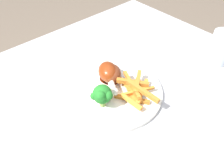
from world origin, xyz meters
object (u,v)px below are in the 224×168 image
object	(u,v)px
carrot_fries_pile	(135,90)
chicken_drumstick_near	(111,75)
dining_table	(103,120)
fork	(158,33)
dinner_plate	(112,91)
broccoli_floret_front	(102,95)
chicken_drumstick_far	(108,73)
water_glass	(220,48)

from	to	relation	value
carrot_fries_pile	chicken_drumstick_near	size ratio (longest dim) A/B	1.31
dining_table	fork	xyz separation A→B (m)	(0.37, 0.11, 0.11)
dinner_plate	fork	bearing A→B (deg)	18.45
broccoli_floret_front	chicken_drumstick_far	bearing A→B (deg)	40.61
dining_table	broccoli_floret_front	world-z (taller)	broccoli_floret_front
dinner_plate	broccoli_floret_front	world-z (taller)	broccoli_floret_front
carrot_fries_pile	chicken_drumstick_far	world-z (taller)	chicken_drumstick_far
chicken_drumstick_near	water_glass	xyz separation A→B (m)	(0.33, -0.15, 0.02)
broccoli_floret_front	chicken_drumstick_near	world-z (taller)	broccoli_floret_front
chicken_drumstick_far	fork	bearing A→B (deg)	13.42
dining_table	dinner_plate	size ratio (longest dim) A/B	3.72
chicken_drumstick_near	fork	world-z (taller)	chicken_drumstick_near
dinner_plate	chicken_drumstick_near	world-z (taller)	chicken_drumstick_near
carrot_fries_pile	chicken_drumstick_near	xyz separation A→B (m)	(-0.01, 0.08, 0.01)
dinner_plate	chicken_drumstick_far	xyz separation A→B (m)	(0.02, 0.04, 0.03)
chicken_drumstick_far	carrot_fries_pile	bearing A→B (deg)	-81.03
chicken_drumstick_near	fork	xyz separation A→B (m)	(0.32, 0.08, -0.03)
broccoli_floret_front	chicken_drumstick_near	distance (m)	0.10
carrot_fries_pile	chicken_drumstick_near	world-z (taller)	chicken_drumstick_near
carrot_fries_pile	fork	xyz separation A→B (m)	(0.31, 0.17, -0.03)
broccoli_floret_front	fork	bearing A→B (deg)	19.82
carrot_fries_pile	chicken_drumstick_near	bearing A→B (deg)	98.08
broccoli_floret_front	chicken_drumstick_far	world-z (taller)	broccoli_floret_front
dining_table	water_glass	distance (m)	0.43
dining_table	chicken_drumstick_near	bearing A→B (deg)	23.13
broccoli_floret_front	water_glass	xyz separation A→B (m)	(0.41, -0.09, -0.00)
dinner_plate	chicken_drumstick_far	distance (m)	0.05
chicken_drumstick_near	fork	distance (m)	0.33
dining_table	chicken_drumstick_near	world-z (taller)	chicken_drumstick_near
fork	broccoli_floret_front	bearing A→B (deg)	75.54
carrot_fries_pile	broccoli_floret_front	bearing A→B (deg)	165.89
chicken_drumstick_far	water_glass	size ratio (longest dim) A/B	1.17
carrot_fries_pile	chicken_drumstick_far	bearing A→B (deg)	98.97
fork	water_glass	distance (m)	0.24
chicken_drumstick_far	fork	size ratio (longest dim) A/B	0.67
chicken_drumstick_near	water_glass	world-z (taller)	water_glass
dinner_plate	fork	xyz separation A→B (m)	(0.34, 0.11, -0.00)
carrot_fries_pile	fork	size ratio (longest dim) A/B	0.77
broccoli_floret_front	fork	xyz separation A→B (m)	(0.40, 0.14, -0.05)
carrot_fries_pile	water_glass	xyz separation A→B (m)	(0.31, -0.07, 0.03)
chicken_drumstick_far	water_glass	bearing A→B (deg)	-25.75
broccoli_floret_front	chicken_drumstick_near	bearing A→B (deg)	36.37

